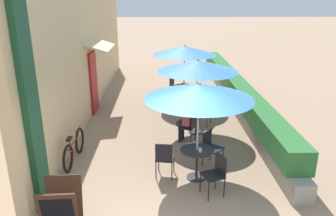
{
  "coord_description": "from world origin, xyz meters",
  "views": [
    {
      "loc": [
        -0.04,
        -4.99,
        3.93
      ],
      "look_at": [
        0.15,
        3.51,
        1.0
      ],
      "focal_mm": 35.0,
      "sensor_mm": 36.0,
      "label": 1
    }
  ],
  "objects": [
    {
      "name": "menu_board",
      "position": [
        -1.77,
        -0.19,
        0.47
      ],
      "size": [
        0.69,
        0.67,
        0.94
      ],
      "rotation": [
        0.0,
        0.0,
        0.06
      ],
      "color": "#422819",
      "rests_on": "ground_plane"
    },
    {
      "name": "bicycle_leaning",
      "position": [
        -2.2,
        2.37,
        0.35
      ],
      "size": [
        0.12,
        1.68,
        0.76
      ],
      "rotation": [
        0.0,
        0.0,
        -0.04
      ],
      "color": "black",
      "rests_on": "ground_plane"
    },
    {
      "name": "cafe_chair_far_right",
      "position": [
        1.16,
        6.23,
        0.52
      ],
      "size": [
        0.52,
        0.52,
        0.87
      ],
      "rotation": [
        0.0,
        0.0,
        8.24
      ],
      "color": "black",
      "rests_on": "ground_plane"
    },
    {
      "name": "cafe_chair_near_left",
      "position": [
        1.07,
        0.88,
        0.52
      ],
      "size": [
        0.51,
        0.51,
        0.87
      ],
      "rotation": [
        0.0,
        0.0,
        8.21
      ],
      "color": "black",
      "rests_on": "ground_plane"
    },
    {
      "name": "seated_patron_mid_right",
      "position": [
        0.66,
        3.49,
        0.69
      ],
      "size": [
        0.5,
        0.46,
        1.25
      ],
      "rotation": [
        0.0,
        0.0,
        7.4
      ],
      "color": "#23232D",
      "rests_on": "ground_plane"
    },
    {
      "name": "cafe_chair_far_left",
      "position": [
        0.49,
        7.5,
        0.52
      ],
      "size": [
        0.52,
        0.52,
        0.87
      ],
      "rotation": [
        0.0,
        0.0,
        5.09
      ],
      "color": "black",
      "rests_on": "ground_plane"
    },
    {
      "name": "patio_umbrella_mid",
      "position": [
        1.01,
        4.12,
        2.05
      ],
      "size": [
        2.3,
        2.3,
        2.26
      ],
      "color": "#B7B7BC",
      "rests_on": "ground_plane"
    },
    {
      "name": "cafe_facade_wall",
      "position": [
        -2.54,
        6.7,
        2.09
      ],
      "size": [
        0.98,
        13.67,
        4.2
      ],
      "color": "#D6B784",
      "rests_on": "ground_plane"
    },
    {
      "name": "patio_table_far",
      "position": [
        0.82,
        6.87,
        0.51
      ],
      "size": [
        0.75,
        0.75,
        0.71
      ],
      "color": "#28282D",
      "rests_on": "ground_plane"
    },
    {
      "name": "coffee_cup_far",
      "position": [
        0.77,
        6.98,
        0.75
      ],
      "size": [
        0.07,
        0.07,
        0.09
      ],
      "color": "teal",
      "rests_on": "patio_table_far"
    },
    {
      "name": "patio_umbrella_near",
      "position": [
        0.75,
        1.52,
        2.05
      ],
      "size": [
        2.3,
        2.3,
        2.26
      ],
      "color": "#B7B7BC",
      "rests_on": "ground_plane"
    },
    {
      "name": "patio_table_mid",
      "position": [
        1.01,
        4.12,
        0.51
      ],
      "size": [
        0.75,
        0.75,
        0.71
      ],
      "color": "#28282D",
      "rests_on": "ground_plane"
    },
    {
      "name": "cafe_chair_mid_left",
      "position": [
        1.25,
        4.8,
        0.52
      ],
      "size": [
        0.54,
        0.54,
        0.87
      ],
      "rotation": [
        0.0,
        0.0,
        4.26
      ],
      "color": "black",
      "rests_on": "ground_plane"
    },
    {
      "name": "cafe_chair_mid_right",
      "position": [
        0.76,
        3.44,
        0.52
      ],
      "size": [
        0.54,
        0.54,
        0.87
      ],
      "rotation": [
        0.0,
        0.0,
        7.4
      ],
      "color": "black",
      "rests_on": "ground_plane"
    },
    {
      "name": "coffee_cup_mid",
      "position": [
        0.98,
        4.05,
        0.75
      ],
      "size": [
        0.07,
        0.07,
        0.09
      ],
      "color": "white",
      "rests_on": "patio_table_mid"
    },
    {
      "name": "patio_umbrella_far",
      "position": [
        0.82,
        6.87,
        2.05
      ],
      "size": [
        2.3,
        2.3,
        2.26
      ],
      "color": "#B7B7BC",
      "rests_on": "ground_plane"
    },
    {
      "name": "patio_table_near",
      "position": [
        0.75,
        1.52,
        0.51
      ],
      "size": [
        0.75,
        0.75,
        0.71
      ],
      "color": "#28282D",
      "rests_on": "ground_plane"
    },
    {
      "name": "coffee_cup_near",
      "position": [
        0.8,
        1.4,
        0.75
      ],
      "size": [
        0.07,
        0.07,
        0.09
      ],
      "color": "white",
      "rests_on": "patio_table_near"
    },
    {
      "name": "cafe_chair_near_back",
      "position": [
        0.03,
        1.56,
        0.52
      ],
      "size": [
        0.46,
        0.46,
        0.87
      ],
      "rotation": [
        0.0,
        0.0,
        12.4
      ],
      "color": "black",
      "rests_on": "ground_plane"
    },
    {
      "name": "planter_hedge",
      "position": [
        2.75,
        6.74,
        0.54
      ],
      "size": [
        0.6,
        12.67,
        1.01
      ],
      "color": "gray",
      "rests_on": "ground_plane"
    },
    {
      "name": "cafe_chair_near_right",
      "position": [
        1.15,
        2.12,
        0.52
      ],
      "size": [
        0.56,
        0.56,
        0.87
      ],
      "rotation": [
        0.0,
        0.0,
        10.31
      ],
      "color": "black",
      "rests_on": "ground_plane"
    }
  ]
}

